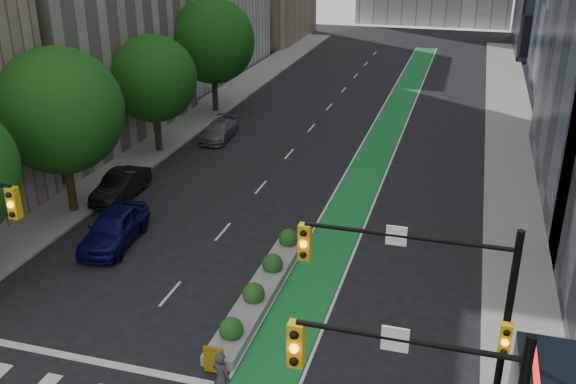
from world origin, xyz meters
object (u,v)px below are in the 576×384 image
Objects in this scene: median_planter at (262,286)px; parked_car_left_near at (114,227)px; cyclist at (221,378)px; parked_car_left_far at (219,130)px; parked_car_left_mid at (121,185)px.

parked_car_left_near is at bearing 163.93° from median_planter.
median_planter is 2.05× the size of parked_car_left_near.
cyclist is (0.80, -6.49, 0.59)m from median_planter.
median_planter is 6.57m from cyclist.
parked_car_left_far is at bearing 87.68° from parked_car_left_near.
parked_car_left_mid is at bearing 110.22° from parked_car_left_near.
parked_car_left_near is at bearing -23.47° from cyclist.
parked_car_left_mid is (-10.70, 7.36, 0.38)m from median_planter.
parked_car_left_near reaches higher than parked_car_left_mid.
parked_car_left_near reaches higher than parked_car_left_far.
cyclist is at bearing -52.27° from parked_car_left_mid.
parked_car_left_near reaches higher than median_planter.
median_planter is at bearing -36.50° from parked_car_left_mid.
parked_car_left_far is (-1.14, 16.22, -0.21)m from parked_car_left_near.
median_planter is 8.55m from parked_car_left_near.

